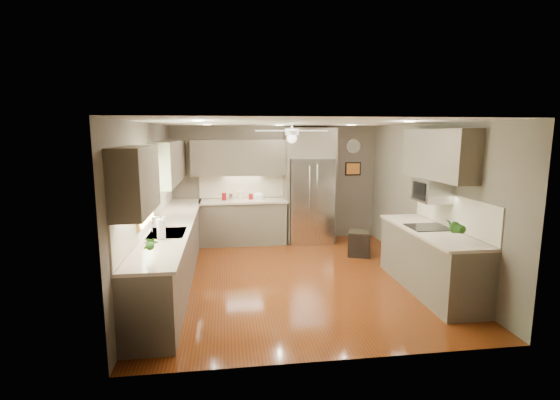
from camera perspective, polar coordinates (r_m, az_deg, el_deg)
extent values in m
plane|color=#4C210A|center=(6.80, 2.00, -10.77)|extent=(5.00, 5.00, 0.00)
plane|color=white|center=(6.38, 2.14, 10.80)|extent=(5.00, 5.00, 0.00)
plane|color=brown|center=(8.92, -0.64, 2.38)|extent=(4.50, 0.00, 4.50)
plane|color=brown|center=(4.09, 8.02, -6.25)|extent=(4.50, 0.00, 4.50)
plane|color=brown|center=(6.49, -17.92, -0.77)|extent=(0.00, 5.00, 5.00)
plane|color=brown|center=(7.20, 20.01, 0.10)|extent=(0.00, 5.00, 5.00)
cylinder|color=maroon|center=(8.60, -7.87, 0.48)|extent=(0.11, 0.11, 0.15)
cylinder|color=silver|center=(8.59, -6.93, 0.42)|extent=(0.11, 0.11, 0.14)
cylinder|color=beige|center=(8.61, -5.64, 0.59)|extent=(0.13, 0.13, 0.19)
cylinder|color=maroon|center=(8.67, -4.14, 0.48)|extent=(0.10, 0.10, 0.13)
imported|color=white|center=(6.36, -16.44, -2.77)|extent=(0.11, 0.12, 0.21)
imported|color=#235217|center=(4.88, -17.83, -5.93)|extent=(0.17, 0.12, 0.31)
imported|color=#235217|center=(5.85, 23.20, -3.47)|extent=(0.23, 0.20, 0.36)
imported|color=beige|center=(8.64, -2.96, 0.26)|extent=(0.31, 0.31, 0.06)
cube|color=brown|center=(6.77, -14.83, -7.17)|extent=(0.60, 4.70, 0.90)
cube|color=beige|center=(6.65, -14.88, -3.28)|extent=(0.65, 4.70, 0.04)
cube|color=beige|center=(6.64, -17.59, -0.96)|extent=(0.02, 4.70, 0.50)
cube|color=brown|center=(8.70, -5.14, -3.18)|extent=(1.85, 0.60, 0.90)
cube|color=beige|center=(8.60, -5.18, -0.15)|extent=(1.85, 0.65, 0.04)
cube|color=beige|center=(8.86, -5.30, 1.96)|extent=(1.85, 0.02, 0.50)
cube|color=brown|center=(4.82, -19.64, 2.65)|extent=(0.33, 1.20, 0.75)
cube|color=brown|center=(7.67, -15.23, 5.21)|extent=(0.33, 2.40, 0.75)
cube|color=brown|center=(8.65, -5.31, 5.94)|extent=(2.15, 0.33, 0.75)
cube|color=brown|center=(6.56, 21.33, 6.02)|extent=(0.33, 1.70, 0.75)
cube|color=#BFF2B2|center=(5.95, -18.76, 1.23)|extent=(0.01, 1.00, 0.80)
cube|color=brown|center=(5.91, -18.74, 5.37)|extent=(0.05, 1.12, 0.06)
cube|color=brown|center=(6.02, -18.31, -2.81)|extent=(0.05, 1.12, 0.06)
cube|color=brown|center=(5.44, -19.55, 0.44)|extent=(0.05, 0.06, 0.80)
cube|color=brown|center=(6.47, -17.66, 1.90)|extent=(0.05, 0.06, 0.80)
cube|color=silver|center=(6.02, -15.59, -4.59)|extent=(0.50, 0.70, 0.03)
cube|color=#262626|center=(6.03, -15.57, -4.91)|extent=(0.44, 0.62, 0.05)
cylinder|color=silver|center=(6.02, -17.53, -3.46)|extent=(0.02, 0.02, 0.24)
cylinder|color=silver|center=(5.99, -17.02, -2.33)|extent=(0.16, 0.02, 0.02)
cube|color=silver|center=(8.73, 4.21, -0.05)|extent=(0.92, 0.72, 1.82)
cube|color=black|center=(8.45, 4.67, -2.14)|extent=(0.88, 0.02, 0.02)
cube|color=black|center=(8.35, 4.73, 1.86)|extent=(0.01, 0.02, 1.00)
cylinder|color=silver|center=(8.30, 4.24, 1.82)|extent=(0.02, 0.02, 0.90)
cylinder|color=silver|center=(8.33, 5.32, 1.84)|extent=(0.02, 0.02, 0.90)
cube|color=brown|center=(8.67, 4.23, 8.02)|extent=(1.04, 0.60, 0.63)
cube|color=brown|center=(8.70, 0.91, -0.06)|extent=(0.06, 0.60, 1.82)
cube|color=brown|center=(8.91, 7.28, 0.08)|extent=(0.06, 0.60, 1.82)
cube|color=brown|center=(6.54, 20.32, -8.04)|extent=(0.65, 2.20, 0.90)
cube|color=beige|center=(6.41, 20.44, -4.04)|extent=(0.70, 2.20, 0.04)
cube|color=beige|center=(6.52, 23.14, -1.48)|extent=(0.02, 2.20, 0.50)
cube|color=black|center=(6.49, 20.04, -3.62)|extent=(0.56, 0.52, 0.01)
cube|color=silver|center=(6.58, 20.62, 1.26)|extent=(0.42, 0.55, 0.34)
cube|color=black|center=(6.49, 18.99, 1.23)|extent=(0.02, 0.40, 0.26)
cylinder|color=white|center=(6.68, 1.69, 10.40)|extent=(0.03, 0.03, 0.08)
cylinder|color=white|center=(6.68, 1.69, 9.54)|extent=(0.22, 0.22, 0.10)
sphere|color=white|center=(6.68, 1.68, 8.68)|extent=(0.16, 0.16, 0.16)
cube|color=white|center=(6.74, 4.67, 9.68)|extent=(0.48, 0.11, 0.01)
cube|color=white|center=(7.02, 1.22, 9.70)|extent=(0.11, 0.48, 0.01)
cube|color=white|center=(6.63, -1.34, 9.72)|extent=(0.48, 0.11, 0.01)
cube|color=white|center=(6.33, 2.21, 9.72)|extent=(0.11, 0.48, 0.01)
cylinder|color=white|center=(7.59, -10.24, 10.40)|extent=(0.14, 0.14, 0.01)
cylinder|color=white|center=(7.95, 9.93, 10.36)|extent=(0.14, 0.14, 0.01)
cylinder|color=white|center=(5.10, -11.45, 10.89)|extent=(0.14, 0.14, 0.01)
cylinder|color=white|center=(5.62, 17.73, 10.48)|extent=(0.14, 0.14, 0.01)
cylinder|color=white|center=(8.16, -0.05, 10.47)|extent=(0.14, 0.14, 0.01)
cylinder|color=white|center=(9.22, 10.31, 7.45)|extent=(0.30, 0.03, 0.30)
cylinder|color=silver|center=(9.21, 10.34, 7.44)|extent=(0.29, 0.00, 0.29)
cube|color=black|center=(9.25, 10.23, 4.35)|extent=(0.36, 0.03, 0.30)
cube|color=orange|center=(9.23, 10.25, 4.34)|extent=(0.30, 0.01, 0.24)
cube|color=black|center=(8.02, 11.11, -6.09)|extent=(0.53, 0.53, 0.47)
cube|color=black|center=(7.96, 11.16, -4.46)|extent=(0.51, 0.51, 0.03)
cylinder|color=white|center=(5.63, -16.37, -3.97)|extent=(0.11, 0.11, 0.26)
cylinder|color=silver|center=(5.63, -16.38, -3.87)|extent=(0.02, 0.02, 0.27)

